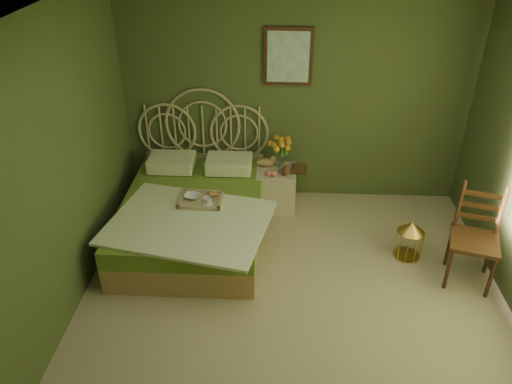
# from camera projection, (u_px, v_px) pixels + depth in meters

# --- Properties ---
(floor) EXTENTS (4.50, 4.50, 0.00)m
(floor) POSITION_uv_depth(u_px,v_px,m) (293.00, 322.00, 4.46)
(floor) COLOR tan
(floor) RESTS_ON ground
(ceiling) EXTENTS (4.50, 4.50, 0.00)m
(ceiling) POSITION_uv_depth(u_px,v_px,m) (310.00, 23.00, 3.12)
(ceiling) COLOR silver
(ceiling) RESTS_ON wall_back
(wall_back) EXTENTS (4.00, 0.00, 4.00)m
(wall_back) POSITION_uv_depth(u_px,v_px,m) (295.00, 95.00, 5.71)
(wall_back) COLOR #45562D
(wall_back) RESTS_ON floor
(wall_left) EXTENTS (0.00, 4.50, 4.50)m
(wall_left) POSITION_uv_depth(u_px,v_px,m) (43.00, 192.00, 3.88)
(wall_left) COLOR #45562D
(wall_left) RESTS_ON floor
(wall_art) EXTENTS (0.54, 0.04, 0.64)m
(wall_art) POSITION_uv_depth(u_px,v_px,m) (288.00, 57.00, 5.46)
(wall_art) COLOR black
(wall_art) RESTS_ON wall_back
(bed) EXTENTS (1.73, 2.19, 1.36)m
(bed) POSITION_uv_depth(u_px,v_px,m) (194.00, 211.00, 5.46)
(bed) COLOR tan
(bed) RESTS_ON floor
(nightstand) EXTENTS (0.46, 0.47, 0.93)m
(nightstand) POSITION_uv_depth(u_px,v_px,m) (276.00, 181.00, 5.93)
(nightstand) COLOR beige
(nightstand) RESTS_ON floor
(chair) EXTENTS (0.55, 0.55, 0.99)m
(chair) POSITION_uv_depth(u_px,v_px,m) (474.00, 229.00, 4.74)
(chair) COLOR black
(chair) RESTS_ON floor
(birdcage) EXTENTS (0.28, 0.28, 0.42)m
(birdcage) POSITION_uv_depth(u_px,v_px,m) (409.00, 240.00, 5.17)
(birdcage) COLOR gold
(birdcage) RESTS_ON floor
(book_lower) EXTENTS (0.18, 0.24, 0.02)m
(book_lower) POSITION_uv_depth(u_px,v_px,m) (292.00, 169.00, 5.84)
(book_lower) COLOR #381E0F
(book_lower) RESTS_ON nightstand
(book_upper) EXTENTS (0.21, 0.26, 0.02)m
(book_upper) POSITION_uv_depth(u_px,v_px,m) (292.00, 167.00, 5.83)
(book_upper) COLOR #472819
(book_upper) RESTS_ON nightstand
(cereal_bowl) EXTENTS (0.19, 0.19, 0.04)m
(cereal_bowl) POSITION_uv_depth(u_px,v_px,m) (192.00, 196.00, 5.26)
(cereal_bowl) COLOR white
(cereal_bowl) RESTS_ON bed
(coffee_cup) EXTENTS (0.09, 0.09, 0.08)m
(coffee_cup) POSITION_uv_depth(u_px,v_px,m) (207.00, 201.00, 5.15)
(coffee_cup) COLOR white
(coffee_cup) RESTS_ON bed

